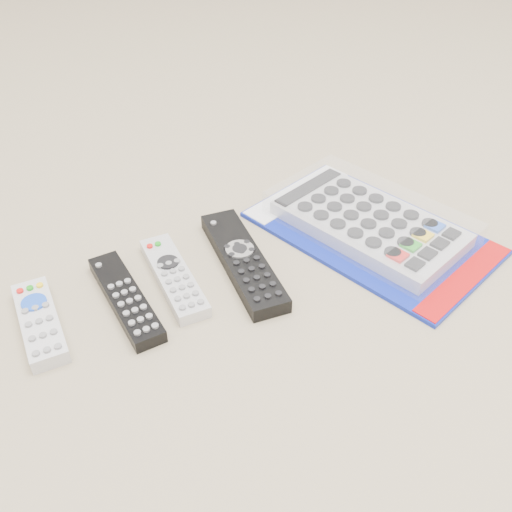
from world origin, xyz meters
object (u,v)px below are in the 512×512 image
remote_slim_black (126,298)px  remote_large_black (243,261)px  jumbo_remote_packaged (370,222)px  remote_silver_dvd (174,277)px  remote_small_grey (40,322)px

remote_slim_black → remote_large_black: remote_large_black is taller
remote_slim_black → jumbo_remote_packaged: size_ratio=0.48×
remote_slim_black → jumbo_remote_packaged: 0.38m
remote_large_black → remote_silver_dvd: bearing=177.5°
remote_small_grey → jumbo_remote_packaged: jumbo_remote_packaged is taller
remote_slim_black → remote_silver_dvd: same height
remote_slim_black → remote_large_black: 0.17m
remote_small_grey → remote_slim_black: remote_small_grey is taller
remote_slim_black → remote_small_grey: bearing=173.4°
remote_large_black → jumbo_remote_packaged: (0.21, -0.04, 0.01)m
remote_slim_black → remote_silver_dvd: size_ratio=1.03×
remote_slim_black → remote_large_black: bearing=-3.7°
remote_silver_dvd → remote_large_black: remote_large_black is taller
remote_silver_dvd → remote_small_grey: bearing=-176.3°
jumbo_remote_packaged → remote_large_black: bearing=157.8°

